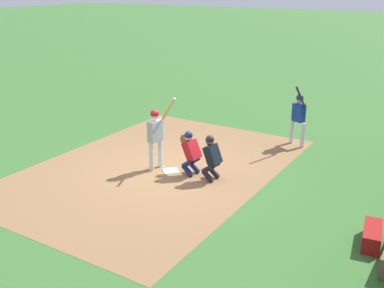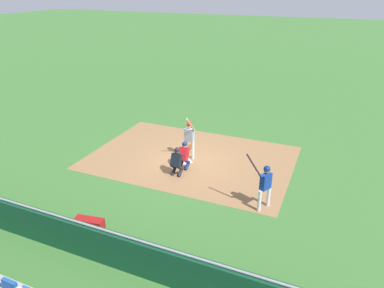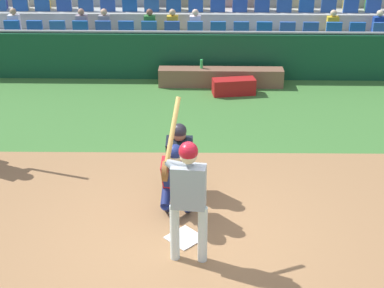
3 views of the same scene
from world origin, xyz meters
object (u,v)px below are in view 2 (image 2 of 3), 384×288
Objects in this scene: on_deck_batter at (265,182)px; dugout_bench at (85,235)px; home_plate_marker at (187,162)px; water_bottle_on_bench at (96,231)px; batter_at_plate at (189,136)px; equipment_duffel_bag at (89,224)px; catcher_crouching at (184,154)px; home_plate_umpire at (177,160)px.

dugout_bench is at bearing -139.52° from on_deck_batter.
home_plate_marker is 6.42m from water_bottle_on_bench.
batter_at_plate is 2.19× the size of equipment_duffel_bag.
catcher_crouching reaches higher than equipment_duffel_bag.
water_bottle_on_bench is at bearing -3.13° from dugout_bench.
batter_at_plate is 6.91m from dugout_bench.
equipment_duffel_bag is at bearing -98.26° from batter_at_plate.
batter_at_plate is at bearing 101.75° from catcher_crouching.
dugout_bench is at bearing -98.16° from catcher_crouching.
on_deck_batter is (5.07, 3.51, 0.90)m from equipment_duffel_bag.
water_bottle_on_bench is at bearing -93.49° from catcher_crouching.
home_plate_marker is 0.20× the size of on_deck_batter.
equipment_duffel_bag is (-0.97, -5.80, 0.17)m from home_plate_marker.
batter_at_plate is 10.07× the size of water_bottle_on_bench.
catcher_crouching is 1.28× the size of equipment_duffel_bag.
catcher_crouching is 0.42× the size of dugout_bench.
water_bottle_on_bench is at bearing -93.58° from home_plate_umpire.
home_plate_marker is at bearing 71.10° from equipment_duffel_bag.
home_plate_umpire is 4.13m from on_deck_batter.
on_deck_batter reaches higher than water_bottle_on_bench.
catcher_crouching reaches higher than home_plate_marker.
home_plate_umpire is at bearing -92.85° from catcher_crouching.
equipment_duffel_bag is (-0.77, 0.59, -0.36)m from water_bottle_on_bench.
dugout_bench is 0.64m from equipment_duffel_bag.
batter_at_plate reaches higher than equipment_duffel_bag.
batter_at_plate reaches higher than catcher_crouching.
on_deck_batter is at bearing 40.48° from dugout_bench.
catcher_crouching is 4.32m from on_deck_batter.
catcher_crouching reaches higher than dugout_bench.
batter_at_plate reaches higher than home_plate_umpire.
catcher_crouching is 5.86m from dugout_bench.
batter_at_plate is 1.80m from home_plate_umpire.
home_plate_umpire reaches higher than home_plate_marker.
on_deck_batter is at bearing -23.37° from catcher_crouching.
on_deck_batter is at bearing -29.13° from home_plate_marker.
batter_at_plate reaches higher than on_deck_batter.
on_deck_batter reaches higher than home_plate_marker.
on_deck_batter is (4.17, -2.75, -0.04)m from batter_at_plate.
home_plate_umpire reaches higher than dugout_bench.
on_deck_batter is at bearing -14.13° from home_plate_umpire.
water_bottle_on_bench is 5.97m from on_deck_batter.
home_plate_marker is 0.44× the size of equipment_duffel_bag.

